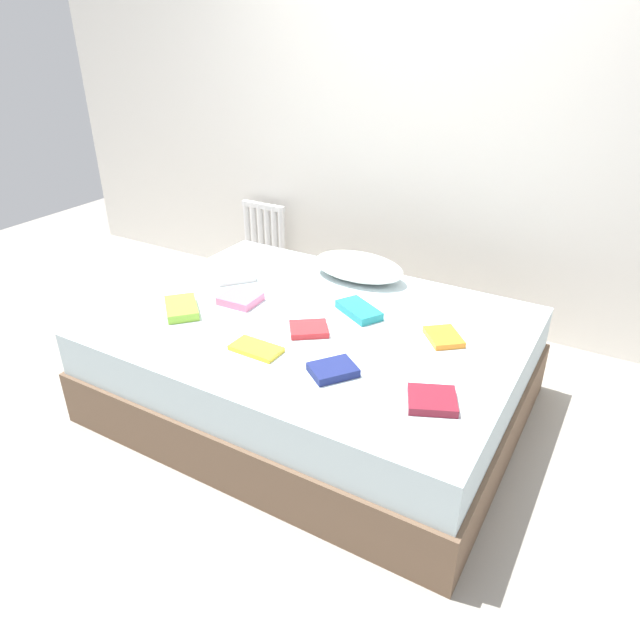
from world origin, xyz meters
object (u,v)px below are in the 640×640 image
object	(u,v)px
textbook_navy	(333,370)
textbook_maroon	(432,400)
textbook_orange	(444,337)
pillow	(358,267)
textbook_pink	(240,299)
textbook_teal	(359,310)
textbook_lime	(182,308)
bed	(315,364)
textbook_yellow	(256,349)
radiator	(264,236)
textbook_white	(235,276)
textbook_red	(309,329)

from	to	relation	value
textbook_navy	textbook_maroon	world-z (taller)	textbook_navy
textbook_orange	textbook_navy	distance (m)	0.59
pillow	textbook_pink	size ratio (longest dim) A/B	2.82
pillow	textbook_orange	bearing A→B (deg)	-32.56
textbook_pink	textbook_maroon	xyz separation A→B (m)	(1.17, -0.33, -0.00)
pillow	textbook_teal	bearing A→B (deg)	-62.35
textbook_lime	textbook_maroon	bearing A→B (deg)	38.62
pillow	textbook_lime	distance (m)	1.00
bed	textbook_yellow	distance (m)	0.47
radiator	textbook_pink	xyz separation A→B (m)	(0.72, -1.22, 0.17)
bed	textbook_pink	size ratio (longest dim) A/B	10.59
bed	textbook_pink	xyz separation A→B (m)	(-0.44, -0.02, 0.27)
radiator	textbook_navy	distance (m)	2.15
textbook_yellow	textbook_teal	bearing A→B (deg)	68.15
pillow	textbook_yellow	size ratio (longest dim) A/B	2.35
textbook_navy	textbook_teal	size ratio (longest dim) A/B	0.75
radiator	textbook_white	xyz separation A→B (m)	(0.52, -1.01, 0.18)
radiator	textbook_maroon	distance (m)	2.45
textbook_red	textbook_navy	xyz separation A→B (m)	(0.27, -0.25, 0.00)
textbook_teal	textbook_lime	bearing A→B (deg)	-121.41
textbook_lime	textbook_teal	world-z (taller)	textbook_lime
textbook_yellow	textbook_orange	bearing A→B (deg)	38.05
textbook_yellow	textbook_maroon	xyz separation A→B (m)	(0.81, 0.02, 0.01)
radiator	textbook_yellow	world-z (taller)	radiator
pillow	textbook_teal	distance (m)	0.44
pillow	radiator	bearing A→B (deg)	149.83
bed	textbook_white	bearing A→B (deg)	163.42
pillow	textbook_yellow	bearing A→B (deg)	-91.82
textbook_orange	radiator	bearing A→B (deg)	-161.14
textbook_orange	textbook_lime	size ratio (longest dim) A/B	0.75
textbook_white	textbook_yellow	bearing A→B (deg)	-96.51
radiator	textbook_navy	world-z (taller)	radiator
bed	textbook_white	distance (m)	0.72
pillow	textbook_navy	world-z (taller)	pillow
textbook_pink	textbook_maroon	size ratio (longest dim) A/B	1.02
radiator	textbook_pink	world-z (taller)	radiator
textbook_orange	textbook_navy	xyz separation A→B (m)	(-0.30, -0.50, 0.00)
bed	textbook_teal	xyz separation A→B (m)	(0.15, 0.17, 0.27)
textbook_yellow	textbook_teal	world-z (taller)	textbook_teal
textbook_red	textbook_maroon	bearing A→B (deg)	-55.68
textbook_red	textbook_maroon	xyz separation A→B (m)	(0.70, -0.24, 0.00)
bed	pillow	bearing A→B (deg)	94.98
textbook_maroon	textbook_white	bearing A→B (deg)	134.20
textbook_red	textbook_pink	bearing A→B (deg)	132.68
textbook_yellow	textbook_pink	world-z (taller)	textbook_pink
textbook_white	textbook_navy	xyz separation A→B (m)	(0.94, -0.55, -0.01)
textbook_teal	textbook_maroon	world-z (taller)	textbook_teal
pillow	textbook_teal	size ratio (longest dim) A/B	2.18
textbook_pink	textbook_navy	world-z (taller)	textbook_pink
textbook_navy	textbook_maroon	bearing A→B (deg)	-52.36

